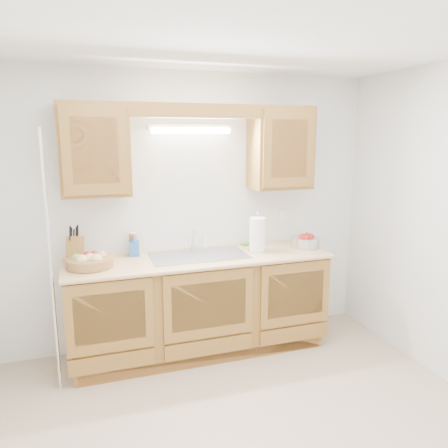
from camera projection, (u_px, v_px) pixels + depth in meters
name	position (u px, v px, depth m)	size (l,w,h in m)	color
room	(250.00, 251.00, 2.66)	(3.52, 3.50, 2.50)	tan
base_cabinets	(199.00, 305.00, 3.94)	(2.20, 0.60, 0.86)	brown
countertop	(199.00, 258.00, 3.83)	(2.30, 0.63, 0.04)	tan
upper_cabinet_left	(94.00, 150.00, 3.53)	(0.55, 0.33, 0.75)	brown
upper_cabinet_right	(280.00, 148.00, 4.04)	(0.55, 0.33, 0.75)	brown
valance	(197.00, 111.00, 3.59)	(2.20, 0.05, 0.12)	brown
fluorescent_fixture	(191.00, 129.00, 3.83)	(0.76, 0.08, 0.08)	white
sink	(199.00, 263.00, 3.87)	(0.84, 0.46, 0.36)	#9E9EA3
wire_shelf_pole	(51.00, 266.00, 3.21)	(0.03, 0.03, 2.00)	silver
outlet_plate	(283.00, 216.00, 4.36)	(0.08, 0.01, 0.12)	white
fruit_basket	(90.00, 261.00, 3.51)	(0.38, 0.38, 0.11)	#9F7140
knife_block	(75.00, 249.00, 3.62)	(0.16, 0.21, 0.32)	brown
orange_canister	(133.00, 243.00, 3.88)	(0.07, 0.07, 0.20)	#D5630B
soap_bottle	(134.00, 245.00, 3.83)	(0.09, 0.09, 0.19)	#2360B2
sponge	(247.00, 244.00, 4.22)	(0.12, 0.10, 0.02)	#CC333F
paper_towel	(257.00, 235.00, 3.97)	(0.19, 0.19, 0.37)	silver
apple_bowl	(305.00, 241.00, 4.12)	(0.32, 0.32, 0.14)	silver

